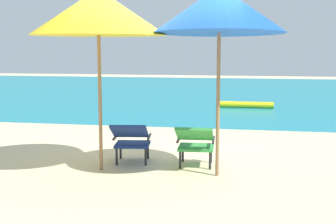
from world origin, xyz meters
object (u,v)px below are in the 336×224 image
object	(u,v)px
lounge_chair_left	(131,139)
beach_umbrella_right	(219,10)
beach_umbrella_left	(98,12)
swim_buoy	(246,105)
lounge_chair_right	(195,141)

from	to	relation	value
lounge_chair_left	beach_umbrella_right	xyz separation A→B (m)	(1.33, -0.38, 1.86)
lounge_chair_left	beach_umbrella_right	size ratio (longest dim) A/B	0.36
beach_umbrella_left	beach_umbrella_right	distance (m)	1.68
lounge_chair_left	beach_umbrella_left	distance (m)	1.92
swim_buoy	beach_umbrella_left	distance (m)	8.25
lounge_chair_left	beach_umbrella_left	size ratio (longest dim) A/B	0.35
swim_buoy	lounge_chair_right	distance (m)	7.41
swim_buoy	lounge_chair_right	bearing A→B (deg)	-94.39
swim_buoy	beach_umbrella_left	size ratio (longest dim) A/B	0.59
swim_buoy	beach_umbrella_left	world-z (taller)	beach_umbrella_left
swim_buoy	lounge_chair_left	bearing A→B (deg)	-101.92
lounge_chair_left	lounge_chair_right	size ratio (longest dim) A/B	1.04
swim_buoy	beach_umbrella_right	xyz separation A→B (m)	(-0.22, -7.73, 2.17)
lounge_chair_right	beach_umbrella_left	size ratio (longest dim) A/B	0.34
swim_buoy	lounge_chair_left	world-z (taller)	lounge_chair_left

